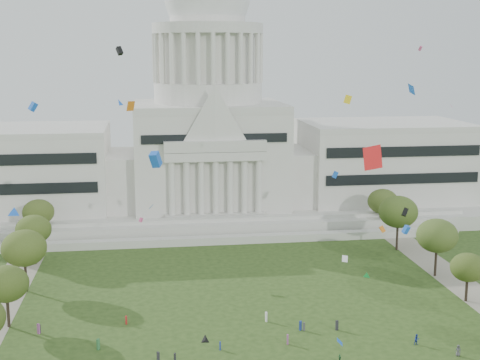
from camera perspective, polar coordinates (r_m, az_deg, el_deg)
capitol at (r=201.46m, az=-2.68°, el=3.18°), size 160.00×64.50×91.30m
row_tree_l_3 at (r=128.71m, az=-19.33°, el=-8.37°), size 8.12×8.12×11.55m
row_tree_r_3 at (r=141.48m, az=18.88°, el=-7.08°), size 7.01×7.01×9.98m
row_tree_l_4 at (r=145.68m, az=-17.95°, el=-5.55°), size 9.29×9.29×13.21m
row_tree_r_4 at (r=154.42m, az=16.47°, el=-4.58°), size 9.19×9.19×13.06m
row_tree_l_5 at (r=163.78m, az=-17.22°, el=-4.06°), size 8.33×8.33×11.85m
row_tree_r_5 at (r=171.74m, az=13.35°, el=-2.66°), size 9.82×9.82×13.96m
row_tree_l_6 at (r=181.44m, az=-16.83°, el=-2.65°), size 8.19×8.19×11.64m
row_tree_r_6 at (r=189.25m, az=12.09°, el=-1.80°), size 8.42×8.42×11.97m
person_0 at (r=118.94m, az=18.12°, el=-13.66°), size 1.12×0.99×1.92m
person_2 at (r=121.10m, az=14.85°, el=-13.03°), size 0.99×0.68×1.90m
person_10 at (r=112.68m, az=8.51°, el=-14.80°), size 0.66×0.89×1.36m
distant_crowd at (r=111.03m, az=-4.59°, el=-15.02°), size 60.96×40.38×1.95m
kite_swarm at (r=99.19m, az=3.46°, el=-2.24°), size 87.70×106.97×62.04m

